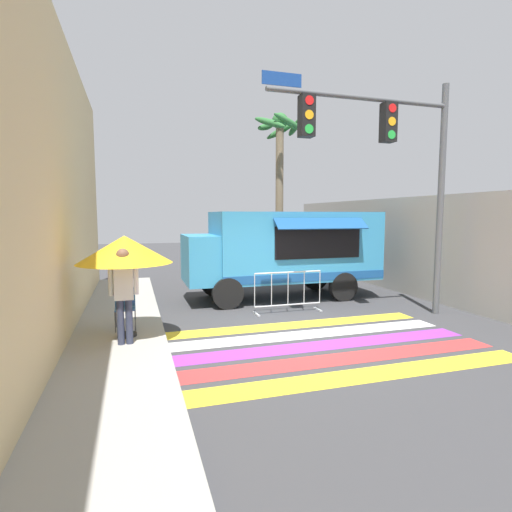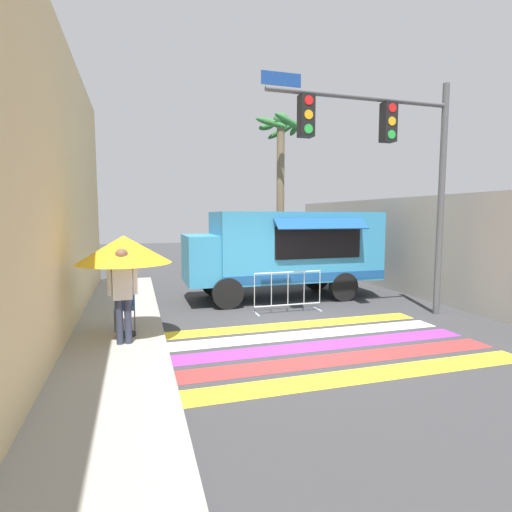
# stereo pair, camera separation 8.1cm
# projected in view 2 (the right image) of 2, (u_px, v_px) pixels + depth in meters

# --- Properties ---
(ground_plane) EXTENTS (60.00, 60.00, 0.00)m
(ground_plane) POSITION_uv_depth(u_px,v_px,m) (299.00, 333.00, 8.64)
(ground_plane) COLOR #38383A
(sidewalk_left) EXTENTS (4.40, 16.00, 0.14)m
(sidewalk_left) POSITION_uv_depth(u_px,v_px,m) (41.00, 352.00, 7.19)
(sidewalk_left) COLOR #99968E
(sidewalk_left) RESTS_ON ground_plane
(building_left_facade) EXTENTS (0.25, 16.00, 6.26)m
(building_left_facade) POSITION_uv_depth(u_px,v_px,m) (49.00, 181.00, 6.96)
(building_left_facade) COLOR #DBBC84
(building_left_facade) RESTS_ON ground_plane
(concrete_wall_right) EXTENTS (0.20, 16.00, 3.11)m
(concrete_wall_right) POSITION_uv_depth(u_px,v_px,m) (409.00, 246.00, 12.80)
(concrete_wall_right) COLOR #A39E93
(concrete_wall_right) RESTS_ON ground_plane
(crosswalk_painted) EXTENTS (6.40, 3.60, 0.01)m
(crosswalk_painted) POSITION_uv_depth(u_px,v_px,m) (318.00, 346.00, 7.74)
(crosswalk_painted) COLOR yellow
(crosswalk_painted) RESTS_ON ground_plane
(food_truck) EXTENTS (5.86, 2.52, 2.63)m
(food_truck) POSITION_uv_depth(u_px,v_px,m) (281.00, 249.00, 12.13)
(food_truck) COLOR #338CBF
(food_truck) RESTS_ON ground_plane
(traffic_signal_pole) EXTENTS (4.83, 0.29, 5.74)m
(traffic_signal_pole) POSITION_uv_depth(u_px,v_px,m) (388.00, 150.00, 9.42)
(traffic_signal_pole) COLOR #515456
(traffic_signal_pole) RESTS_ON ground_plane
(patio_umbrella) EXTENTS (1.82, 1.82, 2.00)m
(patio_umbrella) POSITION_uv_depth(u_px,v_px,m) (124.00, 250.00, 7.75)
(patio_umbrella) COLOR black
(patio_umbrella) RESTS_ON sidewalk_left
(folding_chair) EXTENTS (0.41, 0.41, 0.87)m
(folding_chair) POSITION_uv_depth(u_px,v_px,m) (125.00, 304.00, 8.43)
(folding_chair) COLOR #4C4C51
(folding_chair) RESTS_ON sidewalk_left
(vendor_person) EXTENTS (0.53, 0.24, 1.79)m
(vendor_person) POSITION_uv_depth(u_px,v_px,m) (123.00, 289.00, 7.34)
(vendor_person) COLOR #2D3347
(vendor_person) RESTS_ON sidewalk_left
(barricade_front) EXTENTS (1.85, 0.44, 1.08)m
(barricade_front) POSITION_uv_depth(u_px,v_px,m) (288.00, 292.00, 10.42)
(barricade_front) COLOR #B7BABF
(barricade_front) RESTS_ON ground_plane
(palm_tree) EXTENTS (1.91, 2.01, 6.40)m
(palm_tree) POSITION_uv_depth(u_px,v_px,m) (281.00, 162.00, 15.22)
(palm_tree) COLOR #7A664C
(palm_tree) RESTS_ON ground_plane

